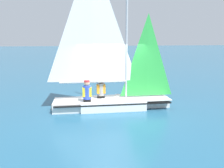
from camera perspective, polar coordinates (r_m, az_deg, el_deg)
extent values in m
plane|color=#235675|center=(8.80, 0.00, -6.11)|extent=(260.00, 260.00, 0.00)
cube|color=white|center=(8.75, 0.00, -5.00)|extent=(1.72, 2.66, 0.35)
cube|color=white|center=(9.16, 10.98, -4.48)|extent=(0.89, 1.14, 0.35)
cube|color=white|center=(8.69, -11.59, -5.35)|extent=(1.29, 1.20, 0.35)
cube|color=black|center=(8.72, 0.00, -4.28)|extent=(2.04, 4.57, 0.05)
cube|color=silver|center=(8.95, 7.88, -3.43)|extent=(1.54, 2.20, 0.04)
cylinder|color=#B7B7BC|center=(8.53, 3.87, 14.67)|extent=(0.08, 0.08, 5.57)
cylinder|color=#B7B7BC|center=(8.48, -4.89, 0.57)|extent=(0.48, 2.57, 0.07)
pyramid|color=white|center=(8.39, -5.17, 16.82)|extent=(0.44, 2.44, 4.71)
pyramid|color=green|center=(8.74, 9.25, 7.37)|extent=(0.29, 1.51, 3.21)
cube|color=black|center=(8.76, -15.35, -5.75)|extent=(0.04, 0.08, 0.25)
cube|color=black|center=(8.90, -2.87, -4.38)|extent=(0.28, 0.31, 0.45)
cylinder|color=gray|center=(8.79, -2.90, -1.39)|extent=(0.34, 0.34, 0.50)
cube|color=orange|center=(8.78, -2.90, -1.23)|extent=(0.31, 0.38, 0.35)
sphere|color=#A87A56|center=(8.72, -2.92, 0.85)|extent=(0.22, 0.22, 0.22)
cylinder|color=blue|center=(8.71, -2.93, 1.38)|extent=(0.24, 0.24, 0.06)
cube|color=black|center=(8.42, -6.48, -5.34)|extent=(0.28, 0.31, 0.45)
cylinder|color=blue|center=(8.30, -6.55, -2.19)|extent=(0.34, 0.34, 0.50)
cube|color=yellow|center=(8.29, -6.55, -2.02)|extent=(0.31, 0.38, 0.35)
sphere|color=tan|center=(8.23, -6.60, 0.17)|extent=(0.22, 0.22, 0.22)
cylinder|color=red|center=(8.21, -6.61, 0.74)|extent=(0.24, 0.24, 0.06)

